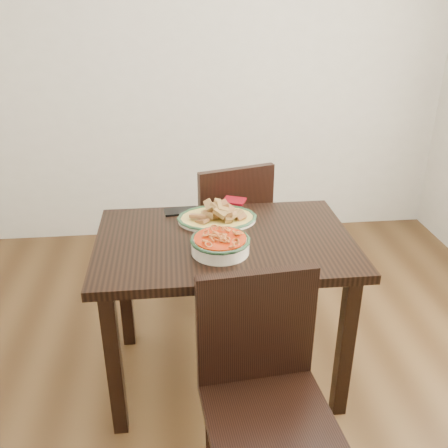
{
  "coord_description": "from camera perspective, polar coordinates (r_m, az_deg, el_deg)",
  "views": [
    {
      "loc": [
        -0.24,
        -1.79,
        1.74
      ],
      "look_at": [
        -0.03,
        0.14,
        0.81
      ],
      "focal_mm": 40.0,
      "sensor_mm": 36.0,
      "label": 1
    }
  ],
  "objects": [
    {
      "name": "floor",
      "position": [
        2.51,
        1.11,
        -18.37
      ],
      "size": [
        3.5,
        3.5,
        0.0
      ],
      "primitive_type": "plane",
      "color": "#3A2612",
      "rests_on": "ground"
    },
    {
      "name": "wall_back",
      "position": [
        3.58,
        -2.42,
        18.45
      ],
      "size": [
        3.5,
        0.1,
        2.6
      ],
      "primitive_type": "cube",
      "color": "beige",
      "rests_on": "ground"
    },
    {
      "name": "napkin",
      "position": [
        2.53,
        1.17,
        2.67
      ],
      "size": [
        0.14,
        0.13,
        0.01
      ],
      "primitive_type": "cube",
      "rotation": [
        0.0,
        0.0,
        -0.4
      ],
      "color": "maroon",
      "rests_on": "dining_table"
    },
    {
      "name": "chair_near",
      "position": [
        1.8,
        4.47,
        -17.92
      ],
      "size": [
        0.46,
        0.46,
        0.89
      ],
      "rotation": [
        0.0,
        0.0,
        0.09
      ],
      "color": "black",
      "rests_on": "ground"
    },
    {
      "name": "dining_table",
      "position": [
        2.21,
        0.06,
        -4.17
      ],
      "size": [
        1.11,
        0.74,
        0.75
      ],
      "color": "black",
      "rests_on": "ground"
    },
    {
      "name": "chair_far",
      "position": [
        2.83,
        0.51,
        -0.45
      ],
      "size": [
        0.52,
        0.52,
        0.89
      ],
      "rotation": [
        0.0,
        0.0,
        3.42
      ],
      "color": "black",
      "rests_on": "ground"
    },
    {
      "name": "smartphone",
      "position": [
        2.42,
        -4.97,
        1.46
      ],
      "size": [
        0.17,
        0.1,
        0.01
      ],
      "primitive_type": "cube",
      "rotation": [
        0.0,
        0.0,
        0.11
      ],
      "color": "black",
      "rests_on": "dining_table"
    },
    {
      "name": "noodle_bowl",
      "position": [
        2.03,
        -0.43,
        -2.13
      ],
      "size": [
        0.25,
        0.25,
        0.08
      ],
      "color": "beige",
      "rests_on": "dining_table"
    },
    {
      "name": "fish_plate",
      "position": [
        2.31,
        -0.8,
        1.4
      ],
      "size": [
        0.36,
        0.28,
        0.11
      ],
      "color": "#F1E6CB",
      "rests_on": "dining_table"
    }
  ]
}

